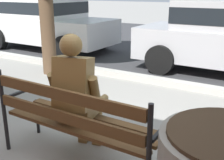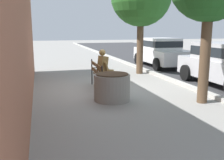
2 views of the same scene
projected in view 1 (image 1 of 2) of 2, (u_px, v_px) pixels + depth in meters
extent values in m
plane|color=gray|center=(80.00, 160.00, 3.07)|extent=(80.00, 80.00, 0.00)
cube|color=#38383A|center=(221.00, 47.00, 9.19)|extent=(60.00, 9.00, 0.01)
cube|color=#B2AFA8|center=(172.00, 83.00, 5.42)|extent=(60.00, 0.20, 0.12)
cube|color=brown|center=(71.00, 130.00, 2.78)|extent=(1.70, 0.14, 0.04)
cube|color=brown|center=(82.00, 123.00, 2.93)|extent=(1.70, 0.14, 0.04)
cube|color=brown|center=(92.00, 117.00, 3.07)|extent=(1.70, 0.14, 0.04)
cube|color=brown|center=(64.00, 117.00, 2.66)|extent=(1.70, 0.07, 0.11)
cube|color=brown|center=(62.00, 95.00, 2.59)|extent=(1.70, 0.07, 0.11)
cylinder|color=black|center=(37.00, 116.00, 3.60)|extent=(0.04, 0.04, 0.45)
cylinder|color=black|center=(4.00, 111.00, 3.15)|extent=(0.04, 0.04, 0.95)
cube|color=black|center=(22.00, 92.00, 3.32)|extent=(0.05, 0.48, 0.03)
cylinder|color=black|center=(169.00, 158.00, 2.71)|extent=(0.04, 0.04, 0.45)
cylinder|color=black|center=(149.00, 159.00, 2.26)|extent=(0.04, 0.04, 0.95)
cube|color=black|center=(163.00, 129.00, 2.43)|extent=(0.05, 0.48, 0.03)
cube|color=olive|center=(78.00, 109.00, 2.98)|extent=(0.40, 0.39, 0.16)
cube|color=olive|center=(73.00, 83.00, 2.80)|extent=(0.42, 0.36, 0.55)
sphere|color=olive|center=(71.00, 45.00, 2.67)|extent=(0.22, 0.22, 0.22)
cylinder|color=olive|center=(55.00, 85.00, 2.90)|extent=(0.13, 0.20, 0.29)
cylinder|color=olive|center=(61.00, 96.00, 3.08)|extent=(0.14, 0.28, 0.10)
cylinder|color=olive|center=(95.00, 90.00, 2.77)|extent=(0.13, 0.20, 0.29)
cylinder|color=olive|center=(101.00, 101.00, 2.94)|extent=(0.14, 0.28, 0.10)
cylinder|color=olive|center=(76.00, 107.00, 3.15)|extent=(0.21, 0.38, 0.14)
cylinder|color=olive|center=(84.00, 122.00, 3.39)|extent=(0.11, 0.11, 0.50)
cube|color=olive|center=(86.00, 136.00, 3.51)|extent=(0.16, 0.26, 0.07)
cylinder|color=olive|center=(91.00, 109.00, 3.10)|extent=(0.21, 0.38, 0.14)
cylinder|color=olive|center=(98.00, 124.00, 3.34)|extent=(0.11, 0.11, 0.50)
cube|color=olive|center=(100.00, 138.00, 3.46)|extent=(0.16, 0.26, 0.07)
cube|color=olive|center=(111.00, 135.00, 3.45)|extent=(0.31, 0.24, 0.16)
cylinder|color=brown|center=(47.00, 14.00, 5.92)|extent=(0.30, 0.30, 2.55)
cube|color=silver|center=(49.00, 29.00, 8.67)|extent=(4.11, 1.73, 0.70)
cube|color=silver|center=(44.00, 7.00, 8.55)|extent=(2.14, 1.58, 0.60)
cube|color=black|center=(44.00, 7.00, 8.55)|extent=(2.15, 1.60, 0.33)
cylinder|color=black|center=(101.00, 39.00, 8.79)|extent=(0.64, 0.22, 0.64)
cylinder|color=black|center=(65.00, 48.00, 7.40)|extent=(0.64, 0.22, 0.64)
cylinder|color=black|center=(39.00, 32.00, 10.11)|extent=(0.64, 0.22, 0.64)
cylinder|color=black|center=(185.00, 47.00, 7.51)|extent=(0.64, 0.22, 0.64)
cylinder|color=black|center=(160.00, 60.00, 6.13)|extent=(0.64, 0.22, 0.64)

